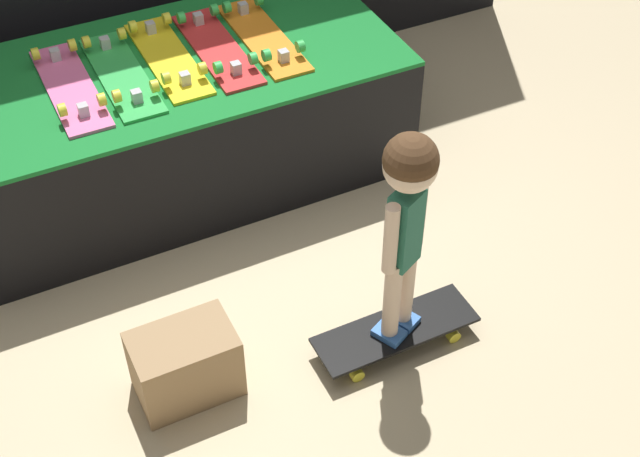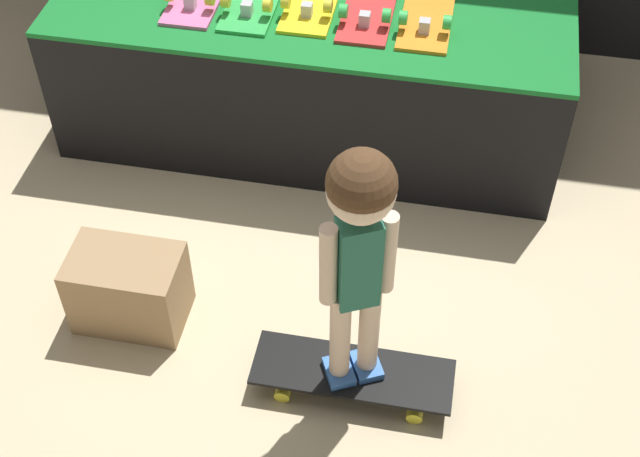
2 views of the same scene
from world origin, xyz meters
name	(u,v)px [view 2 (image 2 of 2)]	position (x,y,z in m)	size (l,w,h in m)	color
ground_plane	(289,209)	(0.00, 0.00, 0.00)	(16.00, 16.00, 0.00)	beige
display_rack	(317,55)	(0.00, 0.61, 0.31)	(2.00, 0.97, 0.61)	black
skateboard_on_floor	(353,374)	(0.38, -0.77, 0.07)	(0.65, 0.21, 0.09)	black
child	(359,233)	(0.38, -0.77, 0.74)	(0.21, 0.19, 0.93)	#3870C6
storage_box	(129,288)	(-0.42, -0.62, 0.15)	(0.38, 0.24, 0.29)	#A37F56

